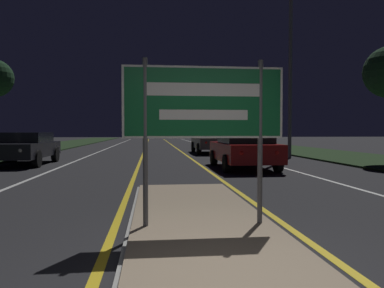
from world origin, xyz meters
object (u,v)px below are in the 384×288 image
(highway_sign, at_px, (204,109))
(car_receding_1, at_px, (210,141))
(streetlight_right_near, at_px, (291,35))
(car_approaching_0, at_px, (24,147))
(car_receding_0, at_px, (244,149))

(highway_sign, xyz_separation_m, car_receding_1, (2.82, 17.68, -0.90))
(streetlight_right_near, relative_size, car_approaching_0, 2.12)
(car_receding_0, distance_m, car_receding_1, 9.32)
(car_receding_0, bearing_deg, highway_sign, -107.54)
(streetlight_right_near, xyz_separation_m, car_receding_0, (-3.57, -4.80, -5.48))
(car_receding_0, bearing_deg, car_receding_1, 88.90)
(car_approaching_0, bearing_deg, car_receding_1, 37.62)
(car_receding_0, relative_size, car_receding_1, 0.91)
(streetlight_right_near, relative_size, car_receding_0, 2.17)
(streetlight_right_near, relative_size, car_receding_1, 1.97)
(streetlight_right_near, bearing_deg, highway_sign, -115.29)
(car_receding_0, height_order, car_approaching_0, car_receding_0)
(streetlight_right_near, height_order, car_receding_1, streetlight_right_near)
(car_receding_1, bearing_deg, highway_sign, -99.07)
(highway_sign, xyz_separation_m, streetlight_right_near, (6.22, 13.16, 4.52))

